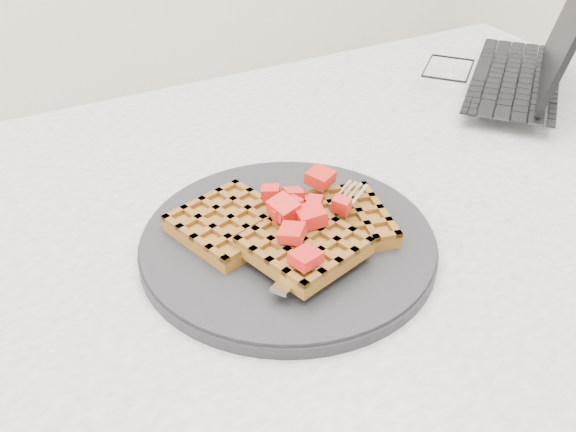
# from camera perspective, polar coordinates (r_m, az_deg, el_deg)

# --- Properties ---
(table) EXTENTS (1.20, 0.80, 0.75)m
(table) POSITION_cam_1_polar(r_m,az_deg,el_deg) (0.74, 1.85, -7.84)
(table) COLOR #BCBCBA
(table) RESTS_ON ground
(plate) EXTENTS (0.29, 0.29, 0.02)m
(plate) POSITION_cam_1_polar(r_m,az_deg,el_deg) (0.63, 0.00, -2.36)
(plate) COLOR black
(plate) RESTS_ON table
(waffles) EXTENTS (0.21, 0.19, 0.03)m
(waffles) POSITION_cam_1_polar(r_m,az_deg,el_deg) (0.62, 0.18, -1.14)
(waffles) COLOR #905D1E
(waffles) RESTS_ON plate
(strawberry_pile) EXTENTS (0.15, 0.15, 0.02)m
(strawberry_pile) POSITION_cam_1_polar(r_m,az_deg,el_deg) (0.61, 0.00, 1.08)
(strawberry_pile) COLOR #9D0100
(strawberry_pile) RESTS_ON waffles
(fork) EXTENTS (0.16, 0.12, 0.02)m
(fork) POSITION_cam_1_polar(r_m,az_deg,el_deg) (0.62, 3.52, -1.83)
(fork) COLOR silver
(fork) RESTS_ON plate
(laptop) EXTENTS (0.36, 0.35, 0.20)m
(laptop) POSITION_cam_1_polar(r_m,az_deg,el_deg) (1.00, 18.53, 12.50)
(laptop) COLOR black
(laptop) RESTS_ON table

